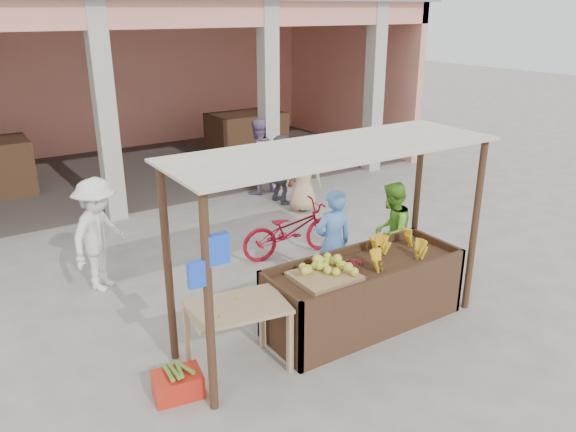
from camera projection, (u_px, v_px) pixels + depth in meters
ground at (332, 334)px, 7.07m from camera, size 60.00×60.00×0.00m
market_building at (107, 61)px, 13.18m from camera, size 14.40×6.40×4.20m
fruit_stall at (364, 296)px, 7.19m from camera, size 2.60×0.95×0.80m
stall_awning at (332, 183)px, 6.42m from camera, size 4.09×1.35×2.39m
banana_heap at (394, 250)px, 7.32m from camera, size 1.05×0.57×0.19m
melon_tray at (325, 272)px, 6.71m from camera, size 0.74×0.64×0.20m
berry_heap at (353, 264)px, 6.99m from camera, size 0.39×0.32×0.13m
side_table at (238, 317)px, 6.09m from camera, size 1.15×0.86×0.85m
papaya_pile at (237, 296)px, 6.00m from camera, size 0.78×0.45×0.22m
red_crate at (178, 384)px, 5.92m from camera, size 0.56×0.45×0.26m
plantain_bundle at (177, 371)px, 5.86m from camera, size 0.39×0.27×0.08m
produce_sacks at (283, 175)px, 12.75m from camera, size 0.80×0.75×0.61m
vendor_blue at (333, 240)px, 7.77m from camera, size 0.68×0.54×1.68m
vendor_green at (391, 230)px, 8.26m from camera, size 0.88×0.75×1.59m
motorcycle at (291, 229)px, 9.17m from camera, size 0.84×1.86×0.94m
shopper_a at (98, 230)px, 7.95m from camera, size 1.26×1.18×1.80m
shopper_c at (303, 172)px, 11.11m from camera, size 0.93×0.88×1.62m
shopper_d at (282, 167)px, 11.64m from camera, size 0.62×1.42×1.52m
shopper_f at (257, 153)px, 12.18m from camera, size 0.91×0.57×1.80m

